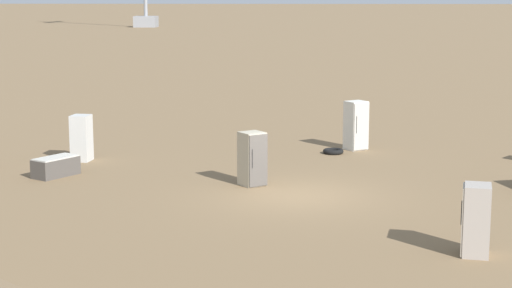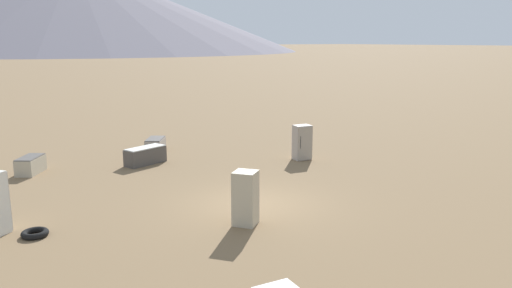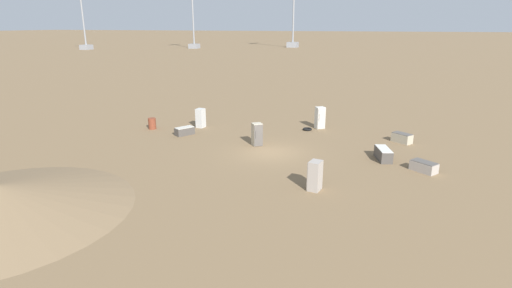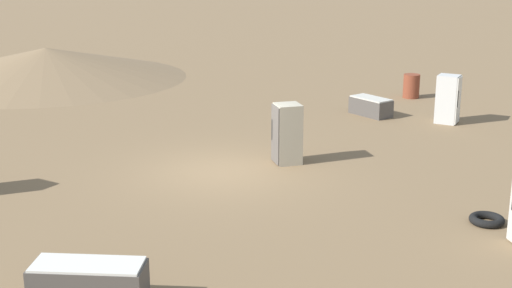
# 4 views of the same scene
# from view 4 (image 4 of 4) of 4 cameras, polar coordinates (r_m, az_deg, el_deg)

# --- Properties ---
(ground_plane) EXTENTS (1000.00, 1000.00, 0.00)m
(ground_plane) POSITION_cam_4_polar(r_m,az_deg,el_deg) (18.90, -2.64, -2.24)
(ground_plane) COLOR brown
(dirt_mound) EXTENTS (12.41, 12.41, 1.37)m
(dirt_mound) POSITION_cam_4_polar(r_m,az_deg,el_deg) (33.28, -16.41, 6.22)
(dirt_mound) COLOR #7F6647
(dirt_mound) RESTS_ON ground_plane
(discarded_fridge_0) EXTENTS (0.96, 0.95, 1.65)m
(discarded_fridge_0) POSITION_cam_4_polar(r_m,az_deg,el_deg) (19.45, 2.50, 0.83)
(discarded_fridge_0) COLOR #B2A88E
(discarded_fridge_0) RESTS_ON ground_plane
(discarded_fridge_5) EXTENTS (1.65, 1.40, 0.63)m
(discarded_fridge_5) POSITION_cam_4_polar(r_m,az_deg,el_deg) (25.36, 9.17, 2.99)
(discarded_fridge_5) COLOR #4C4742
(discarded_fridge_5) RESTS_ON ground_plane
(discarded_fridge_6) EXTENTS (2.02, 1.24, 0.77)m
(discarded_fridge_6) POSITION_cam_4_polar(r_m,az_deg,el_deg) (12.34, -13.23, -10.90)
(discarded_fridge_6) COLOR #4C4742
(discarded_fridge_6) RESTS_ON ground_plane
(discarded_fridge_7) EXTENTS (0.78, 0.69, 1.63)m
(discarded_fridge_7) POSITION_cam_4_polar(r_m,az_deg,el_deg) (24.70, 15.11, 3.48)
(discarded_fridge_7) COLOR silver
(discarded_fridge_7) RESTS_ON ground_plane
(scrap_tire) EXTENTS (0.76, 0.76, 0.17)m
(scrap_tire) POSITION_cam_4_polar(r_m,az_deg,el_deg) (16.24, 17.98, -5.78)
(scrap_tire) COLOR black
(scrap_tire) RESTS_ON ground_plane
(rusty_barrel) EXTENTS (0.63, 0.63, 0.93)m
(rusty_barrel) POSITION_cam_4_polar(r_m,az_deg,el_deg) (28.55, 12.32, 4.55)
(rusty_barrel) COLOR brown
(rusty_barrel) RESTS_ON ground_plane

